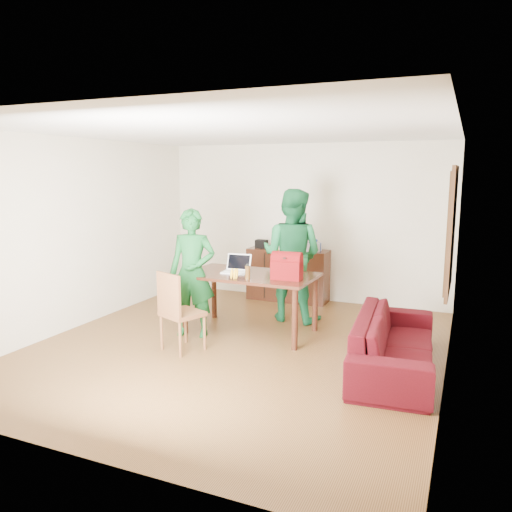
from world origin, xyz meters
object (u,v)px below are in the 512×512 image
at_px(chair, 182,327).
at_px(red_bag, 287,268).
at_px(table, 250,281).
at_px(laptop, 235,270).
at_px(person_far, 292,255).
at_px(person_near, 192,273).
at_px(bottle, 248,272).
at_px(sofa, 394,342).

distance_m(chair, red_bag, 1.54).
distance_m(table, chair, 1.19).
bearing_deg(laptop, person_far, 51.80).
height_order(table, person_near, person_near).
height_order(person_far, laptop, person_far).
xyz_separation_m(person_near, laptop, (0.45, 0.40, 0.01)).
distance_m(table, red_bag, 0.64).
relative_size(person_far, laptop, 5.30).
bearing_deg(person_far, red_bag, 109.90).
bearing_deg(person_far, laptop, 61.96).
xyz_separation_m(chair, laptop, (0.29, 0.97, 0.58)).
bearing_deg(chair, person_near, 128.49).
distance_m(chair, bottle, 1.11).
height_order(person_far, sofa, person_far).
height_order(table, chair, chair).
xyz_separation_m(laptop, bottle, (0.32, -0.30, 0.05)).
relative_size(table, laptop, 4.81).
xyz_separation_m(person_far, laptop, (-0.54, -0.84, -0.11)).
distance_m(person_near, red_bag, 1.29).
bearing_deg(sofa, person_near, 82.27).
bearing_deg(chair, red_bag, 61.00).
bearing_deg(red_bag, chair, -144.70).
relative_size(chair, person_near, 0.58).
height_order(laptop, sofa, laptop).
distance_m(chair, person_far, 2.11).
bearing_deg(laptop, red_bag, -12.83).
relative_size(bottle, sofa, 0.09).
distance_m(bottle, red_bag, 0.51).
bearing_deg(table, laptop, -172.39).
distance_m(laptop, bottle, 0.44).
distance_m(person_far, sofa, 2.31).
bearing_deg(bottle, person_far, 79.35).
bearing_deg(sofa, chair, 94.87).
bearing_deg(sofa, person_far, 46.52).
distance_m(person_far, bottle, 1.16).
height_order(table, red_bag, red_bag).
height_order(chair, red_bag, red_bag).
relative_size(person_near, bottle, 8.73).
height_order(table, sofa, table).
bearing_deg(person_near, table, 18.25).
bearing_deg(bottle, table, 108.00).
distance_m(chair, laptop, 1.17).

